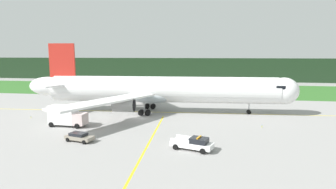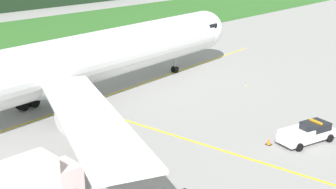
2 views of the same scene
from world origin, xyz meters
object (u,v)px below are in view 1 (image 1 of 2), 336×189
at_px(ops_pickup_truck, 193,143).
at_px(airliner, 160,90).
at_px(apron_cone, 174,141).
at_px(staff_car, 79,137).
at_px(catering_truck, 66,116).

bearing_deg(ops_pickup_truck, airliner, 110.99).
distance_m(airliner, apron_cone, 22.80).
bearing_deg(airliner, apron_cone, -73.90).
bearing_deg(ops_pickup_truck, apron_cone, 141.05).
xyz_separation_m(ops_pickup_truck, apron_cone, (-2.95, 2.39, -0.60)).
height_order(airliner, ops_pickup_truck, airliner).
xyz_separation_m(airliner, apron_cone, (6.19, -21.43, -4.70)).
xyz_separation_m(airliner, staff_car, (-7.85, -22.76, -4.30)).
distance_m(catering_truck, apron_cone, 21.49).
height_order(airliner, staff_car, airliner).
relative_size(airliner, ops_pickup_truck, 9.79).
distance_m(ops_pickup_truck, staff_car, 17.02).
bearing_deg(catering_truck, ops_pickup_truck, -21.17).
bearing_deg(catering_truck, apron_cone, -18.07).
relative_size(ops_pickup_truck, catering_truck, 0.90).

